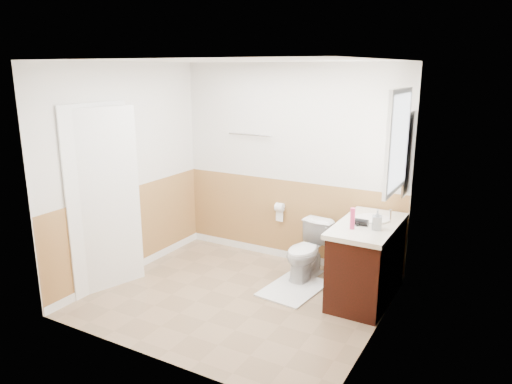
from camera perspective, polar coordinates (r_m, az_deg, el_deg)
The scene contains 32 objects.
floor at distance 5.35m, azimuth -2.30°, elevation -12.48°, with size 3.00×3.00×0.00m, color #8C7051.
ceiling at distance 4.76m, azimuth -2.61°, elevation 15.39°, with size 3.00×3.00×0.00m, color white.
wall_back at distance 6.02m, azimuth 4.05°, elevation 3.24°, with size 3.00×3.00×0.00m, color silver.
wall_front at distance 3.90m, azimuth -12.51°, elevation -3.42°, with size 3.00×3.00×0.00m, color silver.
wall_left at distance 5.82m, azimuth -15.15°, elevation 2.35°, with size 3.00×3.00×0.00m, color silver.
wall_right at distance 4.34m, azimuth 14.70°, elevation -1.73°, with size 3.00×3.00×0.00m, color silver.
wainscot_back at distance 6.20m, azimuth 3.88°, elevation -3.58°, with size 3.00×3.00×0.00m, color #A06B40.
wainscot_front at distance 4.20m, azimuth -11.82°, elevation -13.16°, with size 3.00×3.00×0.00m, color #A06B40.
wainscot_left at distance 6.01m, azimuth -14.59°, elevation -4.66°, with size 2.60×2.60×0.00m, color #A06B40.
wainscot_right at distance 4.60m, azimuth 13.95°, elevation -10.71°, with size 2.60×2.60×0.00m, color #A06B40.
toilet at distance 5.71m, azimuth 6.11°, elevation -7.01°, with size 0.38×0.66×0.68m, color white.
bath_mat at distance 5.54m, azimuth 4.51°, elevation -11.39°, with size 0.55×0.80×0.02m, color white.
vanity_cabinet at distance 5.32m, azimuth 13.03°, elevation -8.29°, with size 0.55×1.10×0.80m, color black.
vanity_knob_left at distance 5.25m, azimuth 9.66°, elevation -6.62°, with size 0.03×0.03×0.03m, color silver.
vanity_knob_right at distance 5.43m, azimuth 10.38°, elevation -5.94°, with size 0.03×0.03×0.03m, color silver.
countertop at distance 5.17m, azimuth 13.19°, elevation -3.92°, with size 0.60×1.15×0.05m, color silver.
sink_basin at distance 5.30m, azimuth 13.78°, elevation -3.12°, with size 0.36×0.36×0.02m, color white.
faucet at distance 5.24m, azimuth 15.71°, elevation -2.76°, with size 0.02×0.02×0.14m, color #BBBBC2.
lotion_bottle at distance 4.92m, azimuth 11.43°, elevation -3.13°, with size 0.05×0.05×0.22m, color #C43261.
soap_dispenser at distance 4.97m, azimuth 14.24°, elevation -3.20°, with size 0.09×0.10×0.21m, color #99A3AD.
hair_dryer_body at distance 5.07m, azimuth 12.48°, elevation -3.53°, with size 0.07×0.07×0.14m, color black.
hair_dryer_handle at distance 5.05m, azimuth 11.99°, elevation -3.95°, with size 0.03×0.03×0.07m, color black.
mirror_panel at distance 5.32m, azimuth 17.72°, elevation 4.36°, with size 0.02×0.35×0.90m, color silver.
window_frame at distance 4.80m, azimuth 16.56°, elevation 5.81°, with size 0.04×0.80×1.00m, color white.
window_glass at distance 4.80m, azimuth 16.74°, elevation 5.79°, with size 0.01×0.70×0.90m, color white.
door at distance 5.49m, azimuth -17.49°, elevation -0.99°, with size 0.05×0.80×2.04m, color white.
door_frame at distance 5.55m, azimuth -18.04°, elevation -0.79°, with size 0.02×0.92×2.10m, color white.
door_knob at distance 5.69m, azimuth -14.63°, elevation -0.98°, with size 0.06×0.06×0.06m, color silver.
towel_bar at distance 6.17m, azimuth -0.75°, elevation 6.85°, with size 0.02×0.02×0.62m, color silver.
tp_holder_bar at distance 6.13m, azimuth 2.83°, elevation -1.82°, with size 0.02×0.02×0.14m, color silver.
tp_roll at distance 6.13m, azimuth 2.83°, elevation -1.82°, with size 0.11×0.11×0.10m, color white.
tp_sheet at distance 6.17m, azimuth 2.82°, elevation -2.80°, with size 0.10×0.01×0.16m, color white.
Camera 1 is at (2.50, -4.05, 2.44)m, focal length 33.55 mm.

